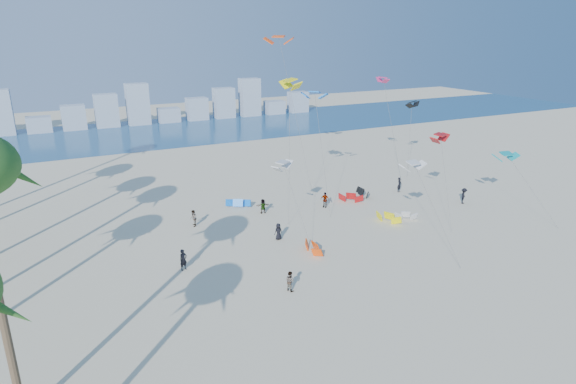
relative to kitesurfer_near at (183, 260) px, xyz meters
name	(u,v)px	position (x,y,z in m)	size (l,w,h in m)	color
ground	(359,338)	(7.41, -14.00, -0.89)	(220.00, 220.00, 0.00)	beige
ocean	(142,134)	(7.41, 58.00, -0.89)	(220.00, 220.00, 0.00)	navy
kitesurfer_near	(183,260)	(0.00, 0.00, 0.00)	(0.65, 0.43, 1.78)	black
kitesurfer_mid	(290,281)	(6.20, -6.74, -0.11)	(0.75, 0.59, 1.55)	gray
kitesurfers_far	(334,204)	(17.88, 5.90, -0.05)	(29.97, 8.22, 1.79)	black
grounded_kites	(339,210)	(17.97, 5.03, -0.46)	(17.07, 16.16, 0.90)	#FF4B0D
flying_kites	(358,101)	(21.43, 7.55, 10.43)	(28.76, 28.71, 18.45)	silver
distant_skyline	(125,110)	(6.22, 68.00, 2.20)	(85.00, 3.00, 8.40)	#9EADBF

